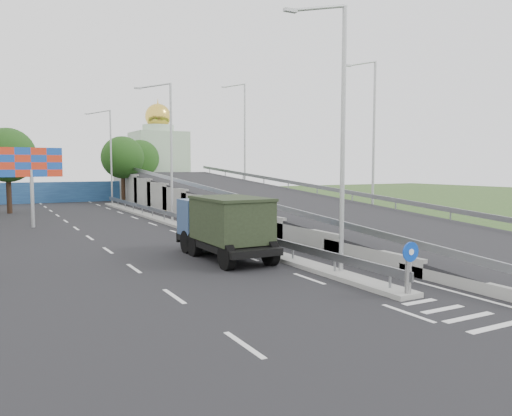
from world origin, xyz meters
TOP-DOWN VIEW (x-y plane):
  - ground at (0.00, 0.00)m, footprint 160.00×160.00m
  - road_surface at (-3.00, 20.00)m, footprint 26.00×90.00m
  - median at (0.00, 24.00)m, footprint 1.00×44.00m
  - overpass_ramp at (7.50, 24.00)m, footprint 10.00×50.00m
  - median_guardrail at (0.00, 24.00)m, footprint 0.09×44.00m
  - sign_bollard at (0.00, 2.17)m, footprint 0.64×0.23m
  - lamp_post_near at (0.11, 6.00)m, footprint 2.74×0.18m
  - lamp_post_mid at (0.11, 26.00)m, footprint 2.74×0.18m
  - lamp_post_far at (0.11, 46.00)m, footprint 2.74×0.18m
  - blue_wall at (-4.00, 52.00)m, footprint 30.00×0.50m
  - church at (10.00, 60.00)m, footprint 7.00×7.00m
  - billboard at (-9.00, 28.00)m, footprint 4.00×0.24m
  - tree_left_mid at (-10.00, 40.00)m, footprint 4.80×4.80m
  - tree_median_far at (2.00, 48.00)m, footprint 4.80×4.80m
  - tree_ramp_far at (6.00, 55.00)m, footprint 4.80×4.80m
  - dump_truck at (-2.20, 11.50)m, footprint 2.56×6.53m

SIDE VIEW (x-z plane):
  - ground at x=0.00m, z-range 0.00..0.00m
  - road_surface at x=-3.00m, z-range -0.02..0.02m
  - median at x=0.00m, z-range 0.00..0.20m
  - median_guardrail at x=0.00m, z-range 0.39..1.10m
  - sign_bollard at x=0.00m, z-range 0.20..1.87m
  - blue_wall at x=-4.00m, z-range 0.00..2.40m
  - dump_truck at x=-2.20m, z-range 0.15..3.03m
  - overpass_ramp at x=7.50m, z-range 0.00..3.50m
  - billboard at x=-9.00m, z-range 1.44..6.94m
  - tree_left_mid at x=-10.00m, z-range 1.38..8.98m
  - tree_median_far at x=2.00m, z-range 1.38..8.98m
  - tree_ramp_far at x=6.00m, z-range 1.38..8.98m
  - church at x=10.00m, z-range -1.59..12.21m
  - lamp_post_near at x=0.11m, z-range 0.77..10.85m
  - lamp_post_mid at x=0.11m, z-range 0.77..10.85m
  - lamp_post_far at x=0.11m, z-range 0.77..10.85m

